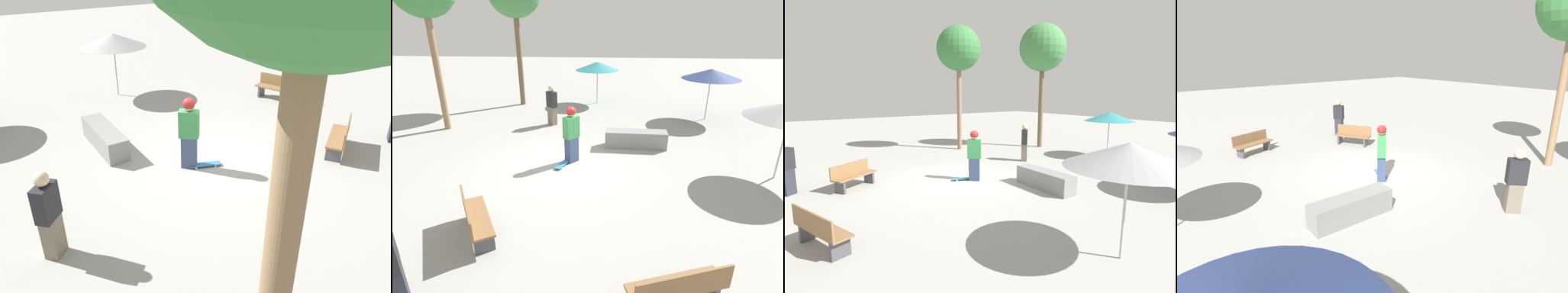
# 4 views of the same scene
# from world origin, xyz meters

# --- Properties ---
(ground_plane) EXTENTS (60.00, 60.00, 0.00)m
(ground_plane) POSITION_xyz_m (0.00, 0.00, 0.00)
(ground_plane) COLOR #9E9E99
(skater_main) EXTENTS (0.54, 0.52, 1.83)m
(skater_main) POSITION_xyz_m (-0.46, 0.18, 0.99)
(skater_main) COLOR #38476B
(skater_main) RESTS_ON ground_plane
(skateboard) EXTENTS (0.82, 0.47, 0.07)m
(skateboard) POSITION_xyz_m (-0.14, -0.05, 0.06)
(skateboard) COLOR teal
(skateboard) RESTS_ON ground_plane
(concrete_ledge) EXTENTS (0.64, 2.19, 0.61)m
(concrete_ledge) POSITION_xyz_m (-1.82, 2.34, 0.30)
(concrete_ledge) COLOR gray
(concrete_ledge) RESTS_ON ground_plane
(bench_near) EXTENTS (1.60, 1.20, 0.85)m
(bench_near) POSITION_xyz_m (3.33, -1.41, 0.43)
(bench_near) COLOR #47474C
(bench_near) RESTS_ON ground_plane
(bench_far) EXTENTS (0.92, 1.66, 0.85)m
(bench_far) POSITION_xyz_m (4.89, 2.49, 0.43)
(bench_far) COLOR #47474C
(bench_far) RESTS_ON ground_plane
(shade_umbrella_grey) EXTENTS (2.35, 2.35, 2.27)m
(shade_umbrella_grey) POSITION_xyz_m (0.24, 6.21, 2.04)
(shade_umbrella_grey) COLOR #B7B7BC
(shade_umbrella_grey) RESTS_ON ground_plane
(bystander_watching) EXTENTS (0.52, 0.51, 1.71)m
(bystander_watching) POSITION_xyz_m (-4.16, -1.11, 0.86)
(bystander_watching) COLOR #726656
(bystander_watching) RESTS_ON ground_plane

